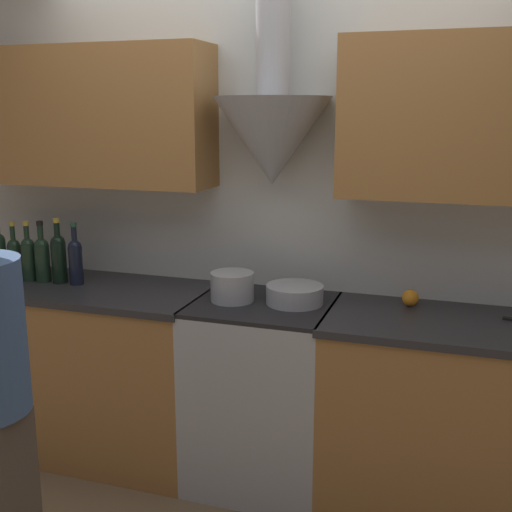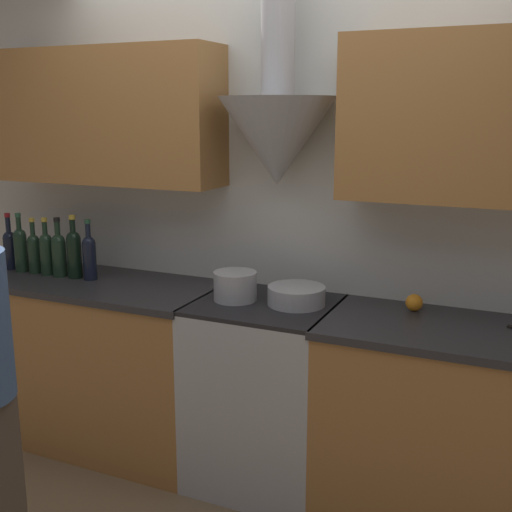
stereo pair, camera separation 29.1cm
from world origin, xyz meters
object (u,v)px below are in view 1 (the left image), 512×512
object	(u,v)px
wine_bottle_3	(28,257)
wine_bottle_4	(42,257)
wine_bottle_2	(15,256)
orange_fruit	(410,298)
mixing_bowl	(295,294)
stove_range	(262,392)
wine_bottle_5	(59,256)
stock_pot	(232,287)
wine_bottle_6	(76,259)

from	to	relation	value
wine_bottle_3	wine_bottle_4	world-z (taller)	wine_bottle_4
wine_bottle_2	orange_fruit	size ratio (longest dim) A/B	4.02
wine_bottle_3	mixing_bowl	size ratio (longest dim) A/B	1.18
stove_range	wine_bottle_3	distance (m)	1.44
wine_bottle_2	mixing_bowl	distance (m)	1.56
orange_fruit	wine_bottle_5	bearing A→B (deg)	-175.04
wine_bottle_4	orange_fruit	distance (m)	1.92
stove_range	mixing_bowl	distance (m)	0.53
stove_range	wine_bottle_5	size ratio (longest dim) A/B	2.70
stove_range	stock_pot	size ratio (longest dim) A/B	4.46
wine_bottle_6	stock_pot	bearing A→B (deg)	-1.46
orange_fruit	wine_bottle_6	bearing A→B (deg)	-174.77
stove_range	mixing_bowl	bearing A→B (deg)	12.71
wine_bottle_5	wine_bottle_6	xyz separation A→B (m)	(0.10, 0.00, -0.01)
wine_bottle_5	wine_bottle_4	bearing A→B (deg)	-174.44
wine_bottle_4	stock_pot	distance (m)	1.08
stove_range	wine_bottle_5	bearing A→B (deg)	179.68
stock_pot	mixing_bowl	world-z (taller)	stock_pot
wine_bottle_2	stock_pot	world-z (taller)	wine_bottle_2
stove_range	wine_bottle_6	size ratio (longest dim) A/B	2.83
wine_bottle_4	orange_fruit	xyz separation A→B (m)	(1.91, 0.17, -0.09)
wine_bottle_4	mixing_bowl	xyz separation A→B (m)	(1.38, 0.04, -0.09)
wine_bottle_6	stock_pot	xyz separation A→B (m)	(0.88, -0.02, -0.06)
wine_bottle_5	mixing_bowl	world-z (taller)	wine_bottle_5
wine_bottle_3	orange_fruit	distance (m)	2.00
wine_bottle_5	orange_fruit	xyz separation A→B (m)	(1.81, 0.16, -0.11)
mixing_bowl	wine_bottle_5	bearing A→B (deg)	-178.78
wine_bottle_4	wine_bottle_6	xyz separation A→B (m)	(0.20, 0.01, 0.00)
wine_bottle_4	stock_pot	world-z (taller)	wine_bottle_4
wine_bottle_3	wine_bottle_6	size ratio (longest dim) A/B	0.98
stove_range	orange_fruit	world-z (taller)	orange_fruit
wine_bottle_4	wine_bottle_6	distance (m)	0.20
wine_bottle_2	mixing_bowl	xyz separation A→B (m)	(1.56, 0.04, -0.08)
wine_bottle_5	orange_fruit	bearing A→B (deg)	4.96
mixing_bowl	stove_range	bearing A→B (deg)	-167.29
wine_bottle_5	orange_fruit	world-z (taller)	wine_bottle_5
wine_bottle_4	mixing_bowl	distance (m)	1.38
wine_bottle_6	orange_fruit	bearing A→B (deg)	5.23
wine_bottle_6	stove_range	bearing A→B (deg)	-0.40
wine_bottle_2	wine_bottle_5	size ratio (longest dim) A/B	0.91
wine_bottle_2	wine_bottle_5	distance (m)	0.28
wine_bottle_2	wine_bottle_6	xyz separation A→B (m)	(0.38, 0.01, 0.01)
wine_bottle_2	wine_bottle_6	size ratio (longest dim) A/B	0.95
wine_bottle_2	mixing_bowl	bearing A→B (deg)	1.30
wine_bottle_6	orange_fruit	xyz separation A→B (m)	(1.71, 0.16, -0.10)
wine_bottle_2	mixing_bowl	size ratio (longest dim) A/B	1.15
wine_bottle_3	mixing_bowl	distance (m)	1.47
wine_bottle_3	stove_range	bearing A→B (deg)	0.30
wine_bottle_4	wine_bottle_6	world-z (taller)	wine_bottle_6
wine_bottle_4	wine_bottle_3	bearing A→B (deg)	-177.54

